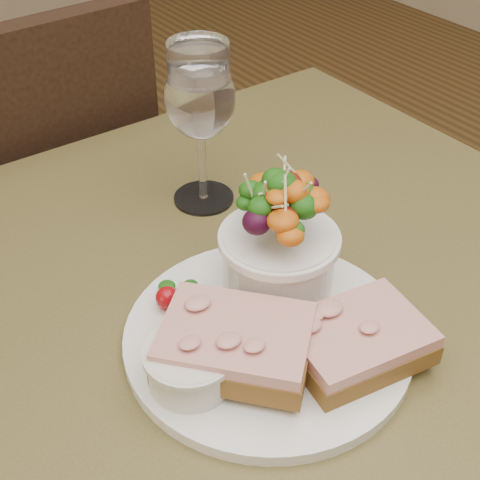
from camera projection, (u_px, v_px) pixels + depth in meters
cafe_table at (266, 378)px, 0.70m from camera, size 0.80×0.80×0.75m
chair_far at (29, 316)px, 1.27m from camera, size 0.44×0.44×0.90m
dinner_plate at (268, 337)px, 0.60m from camera, size 0.26×0.26×0.01m
sandwich_front at (357, 340)px, 0.56m from camera, size 0.13×0.10×0.03m
sandwich_back at (236, 342)px, 0.55m from camera, size 0.15×0.15×0.03m
ramekin at (190, 364)px, 0.54m from camera, size 0.07×0.07×0.04m
salad_bowl at (279, 236)px, 0.61m from camera, size 0.10×0.10×0.13m
garnish at (173, 292)px, 0.62m from camera, size 0.05×0.04×0.02m
wine_glass at (200, 103)px, 0.70m from camera, size 0.08×0.08×0.18m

